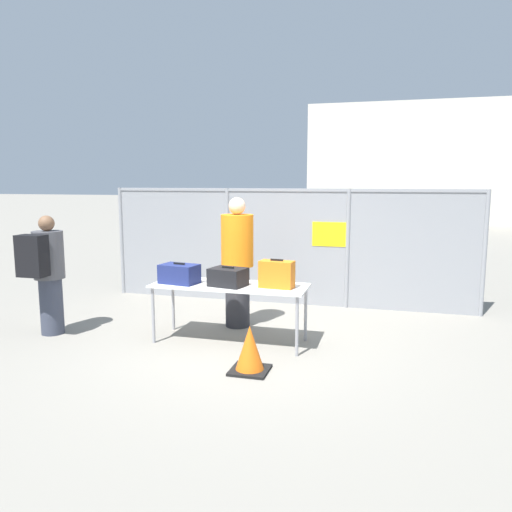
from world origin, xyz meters
The scene contains 11 objects.
ground_plane centered at (0.00, 0.00, 0.00)m, with size 120.00×120.00×0.00m, color gray.
fence_section centered at (0.01, 2.37, 1.03)m, with size 6.25×0.07×1.95m.
inspection_table centered at (-0.27, 0.17, 0.70)m, with size 2.00×0.73×0.76m.
suitcase_navy centered at (-0.92, 0.08, 0.88)m, with size 0.52×0.38×0.27m.
suitcase_black centered at (-0.26, 0.08, 0.87)m, with size 0.49×0.41×0.25m.
suitcase_orange centered at (0.36, 0.15, 0.93)m, with size 0.44×0.25×0.36m.
traveler_hooded centered at (-2.73, -0.20, 0.89)m, with size 0.40×0.62×1.62m.
security_worker_near centered at (-0.38, 0.87, 0.95)m, with size 0.46×0.46×1.85m.
utility_trailer centered at (0.80, 5.03, 0.39)m, with size 3.81×1.89×0.67m.
distant_hangar centered at (4.69, 25.82, 2.90)m, with size 14.37×13.15×5.80m.
traffic_cone centered at (0.27, -0.76, 0.24)m, with size 0.42×0.42×0.52m.
Camera 1 is at (1.71, -5.79, 2.08)m, focal length 35.00 mm.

